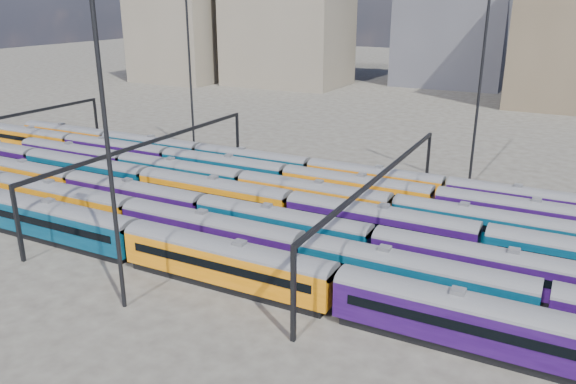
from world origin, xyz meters
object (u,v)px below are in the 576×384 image
at_px(rake_0, 337,284).
at_px(rake_1, 130,212).
at_px(mast_2, 108,146).
at_px(rake_2, 281,223).

bearing_deg(rake_0, rake_1, 169.25).
bearing_deg(mast_2, rake_1, 129.61).
bearing_deg(rake_1, rake_2, 17.40).
distance_m(rake_1, rake_2, 16.72).
relative_size(rake_0, rake_2, 0.92).
height_order(rake_0, mast_2, mast_2).
xyz_separation_m(rake_0, rake_1, (-26.34, 5.00, -0.08)).
relative_size(rake_0, rake_1, 1.03).
distance_m(rake_2, mast_2, 21.34).
distance_m(rake_0, mast_2, 21.08).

